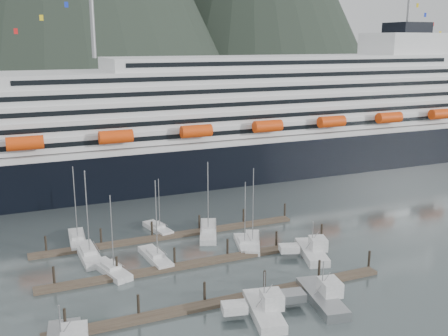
{
  "coord_description": "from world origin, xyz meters",
  "views": [
    {
      "loc": [
        -30.73,
        -68.66,
        34.17
      ],
      "look_at": [
        8.04,
        22.0,
        10.14
      ],
      "focal_mm": 42.0,
      "sensor_mm": 36.0,
      "label": 1
    }
  ],
  "objects_px": {
    "sailboat_d": "(252,243)",
    "sailboat_f": "(158,229)",
    "sailboat_h": "(244,244)",
    "sailboat_a": "(111,270)",
    "sailboat_c": "(155,258)",
    "trawler_e": "(311,251)",
    "sailboat_b": "(89,255)",
    "cruise_ship": "(251,126)",
    "trawler_d": "(321,297)",
    "sailboat_g": "(208,232)",
    "trawler_b": "(263,309)",
    "sailboat_e": "(77,240)"
  },
  "relations": [
    {
      "from": "cruise_ship",
      "to": "sailboat_h",
      "type": "xyz_separation_m",
      "value": [
        -24.71,
        -47.95,
        -11.64
      ]
    },
    {
      "from": "sailboat_b",
      "to": "trawler_e",
      "type": "xyz_separation_m",
      "value": [
        33.49,
        -13.6,
        0.41
      ]
    },
    {
      "from": "sailboat_b",
      "to": "sailboat_c",
      "type": "height_order",
      "value": "sailboat_b"
    },
    {
      "from": "sailboat_b",
      "to": "trawler_b",
      "type": "xyz_separation_m",
      "value": [
        17.49,
        -27.53,
        0.42
      ]
    },
    {
      "from": "cruise_ship",
      "to": "sailboat_a",
      "type": "relative_size",
      "value": 16.25
    },
    {
      "from": "sailboat_g",
      "to": "trawler_d",
      "type": "distance_m",
      "value": 30.14
    },
    {
      "from": "sailboat_b",
      "to": "sailboat_d",
      "type": "height_order",
      "value": "sailboat_b"
    },
    {
      "from": "sailboat_d",
      "to": "sailboat_f",
      "type": "relative_size",
      "value": 1.36
    },
    {
      "from": "sailboat_a",
      "to": "sailboat_b",
      "type": "relative_size",
      "value": 0.85
    },
    {
      "from": "sailboat_a",
      "to": "sailboat_b",
      "type": "xyz_separation_m",
      "value": [
        -2.2,
        7.3,
        0.02
      ]
    },
    {
      "from": "sailboat_e",
      "to": "sailboat_c",
      "type": "bearing_deg",
      "value": -137.05
    },
    {
      "from": "sailboat_d",
      "to": "sailboat_f",
      "type": "bearing_deg",
      "value": 70.99
    },
    {
      "from": "trawler_b",
      "to": "sailboat_h",
      "type": "bearing_deg",
      "value": -6.7
    },
    {
      "from": "sailboat_a",
      "to": "trawler_e",
      "type": "distance_m",
      "value": 31.93
    },
    {
      "from": "sailboat_c",
      "to": "trawler_e",
      "type": "distance_m",
      "value": 25.23
    },
    {
      "from": "sailboat_e",
      "to": "sailboat_g",
      "type": "relative_size",
      "value": 1.0
    },
    {
      "from": "sailboat_h",
      "to": "trawler_e",
      "type": "bearing_deg",
      "value": -118.7
    },
    {
      "from": "sailboat_d",
      "to": "cruise_ship",
      "type": "bearing_deg",
      "value": 0.31
    },
    {
      "from": "trawler_e",
      "to": "trawler_d",
      "type": "bearing_deg",
      "value": 169.38
    },
    {
      "from": "sailboat_g",
      "to": "trawler_e",
      "type": "height_order",
      "value": "sailboat_g"
    },
    {
      "from": "sailboat_a",
      "to": "trawler_e",
      "type": "height_order",
      "value": "sailboat_a"
    },
    {
      "from": "sailboat_c",
      "to": "sailboat_g",
      "type": "relative_size",
      "value": 0.98
    },
    {
      "from": "sailboat_h",
      "to": "trawler_b",
      "type": "distance_m",
      "value": 23.27
    },
    {
      "from": "sailboat_a",
      "to": "sailboat_h",
      "type": "relative_size",
      "value": 1.08
    },
    {
      "from": "sailboat_f",
      "to": "trawler_b",
      "type": "distance_m",
      "value": 35.17
    },
    {
      "from": "sailboat_g",
      "to": "trawler_b",
      "type": "distance_m",
      "value": 30.1
    },
    {
      "from": "cruise_ship",
      "to": "sailboat_h",
      "type": "distance_m",
      "value": 55.18
    },
    {
      "from": "cruise_ship",
      "to": "sailboat_f",
      "type": "distance_m",
      "value": 51.6
    },
    {
      "from": "cruise_ship",
      "to": "sailboat_g",
      "type": "distance_m",
      "value": 50.37
    },
    {
      "from": "cruise_ship",
      "to": "trawler_b",
      "type": "relative_size",
      "value": 19.77
    },
    {
      "from": "cruise_ship",
      "to": "sailboat_e",
      "type": "xyz_separation_m",
      "value": [
        -50.61,
        -34.95,
        -11.62
      ]
    },
    {
      "from": "sailboat_d",
      "to": "trawler_e",
      "type": "height_order",
      "value": "sailboat_d"
    },
    {
      "from": "sailboat_d",
      "to": "sailboat_g",
      "type": "bearing_deg",
      "value": 58.71
    },
    {
      "from": "sailboat_h",
      "to": "sailboat_a",
      "type": "bearing_deg",
      "value": 109.58
    },
    {
      "from": "cruise_ship",
      "to": "sailboat_e",
      "type": "relative_size",
      "value": 14.71
    },
    {
      "from": "sailboat_c",
      "to": "sailboat_d",
      "type": "xyz_separation_m",
      "value": [
        17.14,
        -0.26,
        -0.01
      ]
    },
    {
      "from": "sailboat_g",
      "to": "sailboat_h",
      "type": "xyz_separation_m",
      "value": [
        3.44,
        -7.83,
        -0.03
      ]
    },
    {
      "from": "sailboat_d",
      "to": "trawler_b",
      "type": "xyz_separation_m",
      "value": [
        -9.3,
        -21.92,
        0.44
      ]
    },
    {
      "from": "sailboat_a",
      "to": "sailboat_c",
      "type": "relative_size",
      "value": 0.93
    },
    {
      "from": "cruise_ship",
      "to": "sailboat_b",
      "type": "height_order",
      "value": "cruise_ship"
    },
    {
      "from": "cruise_ship",
      "to": "sailboat_d",
      "type": "distance_m",
      "value": 54.52
    },
    {
      "from": "sailboat_d",
      "to": "sailboat_b",
      "type": "bearing_deg",
      "value": 104.16
    },
    {
      "from": "cruise_ship",
      "to": "sailboat_a",
      "type": "distance_m",
      "value": 69.84
    },
    {
      "from": "sailboat_d",
      "to": "sailboat_h",
      "type": "xyz_separation_m",
      "value": [
        -1.62,
        0.05,
        -0.01
      ]
    },
    {
      "from": "sailboat_d",
      "to": "sailboat_g",
      "type": "distance_m",
      "value": 9.37
    },
    {
      "from": "cruise_ship",
      "to": "sailboat_b",
      "type": "relative_size",
      "value": 13.76
    },
    {
      "from": "trawler_d",
      "to": "sailboat_d",
      "type": "bearing_deg",
      "value": 8.53
    },
    {
      "from": "sailboat_c",
      "to": "trawler_d",
      "type": "bearing_deg",
      "value": -148.64
    },
    {
      "from": "sailboat_b",
      "to": "sailboat_h",
      "type": "height_order",
      "value": "sailboat_b"
    },
    {
      "from": "sailboat_b",
      "to": "sailboat_e",
      "type": "xyz_separation_m",
      "value": [
        -0.73,
        7.43,
        -0.02
      ]
    }
  ]
}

